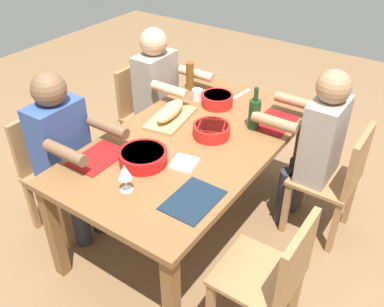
{
  "coord_description": "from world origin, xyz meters",
  "views": [
    {
      "loc": [
        -1.85,
        -1.27,
        2.16
      ],
      "look_at": [
        0.0,
        0.0,
        0.63
      ],
      "focal_mm": 39.19,
      "sensor_mm": 36.0,
      "label": 1
    }
  ],
  "objects_px": {
    "diner_far_left": "(65,148)",
    "diner_near_right": "(316,141)",
    "bread_loaf": "(170,111)",
    "wine_bottle": "(254,113)",
    "chair_near_left": "(273,276)",
    "serving_bowl_salad": "(143,156)",
    "chair_near_right": "(337,177)",
    "chair_far_left": "(52,166)",
    "wine_glass": "(125,173)",
    "napkin_stack": "(184,163)",
    "chair_far_right": "(144,110)",
    "cutting_board": "(171,118)",
    "beer_bottle": "(190,77)",
    "dining_table": "(192,150)",
    "serving_bowl_greens": "(211,130)",
    "serving_bowl_fruit": "(217,99)",
    "cup_far_right": "(197,95)",
    "diner_far_right": "(160,92)"
  },
  "relations": [
    {
      "from": "diner_far_left",
      "to": "serving_bowl_greens",
      "type": "relative_size",
      "value": 5.03
    },
    {
      "from": "serving_bowl_salad",
      "to": "dining_table",
      "type": "bearing_deg",
      "value": -13.5
    },
    {
      "from": "chair_far_right",
      "to": "napkin_stack",
      "type": "xyz_separation_m",
      "value": [
        -0.74,
        -0.94,
        0.27
      ]
    },
    {
      "from": "chair_near_left",
      "to": "serving_bowl_greens",
      "type": "distance_m",
      "value": 0.99
    },
    {
      "from": "serving_bowl_greens",
      "to": "bread_loaf",
      "type": "distance_m",
      "value": 0.34
    },
    {
      "from": "diner_far_right",
      "to": "beer_bottle",
      "type": "height_order",
      "value": "diner_far_right"
    },
    {
      "from": "serving_bowl_salad",
      "to": "diner_near_right",
      "type": "bearing_deg",
      "value": -40.33
    },
    {
      "from": "diner_far_left",
      "to": "diner_near_right",
      "type": "bearing_deg",
      "value": -52.69
    },
    {
      "from": "wine_bottle",
      "to": "chair_near_left",
      "type": "bearing_deg",
      "value": -145.61
    },
    {
      "from": "chair_near_left",
      "to": "chair_far_right",
      "type": "xyz_separation_m",
      "value": [
        0.97,
        1.64,
        0.0
      ]
    },
    {
      "from": "beer_bottle",
      "to": "cutting_board",
      "type": "bearing_deg",
      "value": -161.3
    },
    {
      "from": "diner_far_left",
      "to": "wine_glass",
      "type": "relative_size",
      "value": 7.23
    },
    {
      "from": "bread_loaf",
      "to": "wine_bottle",
      "type": "bearing_deg",
      "value": -66.91
    },
    {
      "from": "chair_far_right",
      "to": "dining_table",
      "type": "bearing_deg",
      "value": -120.62
    },
    {
      "from": "dining_table",
      "to": "beer_bottle",
      "type": "distance_m",
      "value": 0.74
    },
    {
      "from": "wine_glass",
      "to": "serving_bowl_greens",
      "type": "bearing_deg",
      "value": -6.51
    },
    {
      "from": "napkin_stack",
      "to": "chair_far_right",
      "type": "bearing_deg",
      "value": 51.81
    },
    {
      "from": "wine_bottle",
      "to": "napkin_stack",
      "type": "distance_m",
      "value": 0.62
    },
    {
      "from": "bread_loaf",
      "to": "chair_near_left",
      "type": "bearing_deg",
      "value": -119.36
    },
    {
      "from": "diner_far_left",
      "to": "bread_loaf",
      "type": "distance_m",
      "value": 0.72
    },
    {
      "from": "chair_near_left",
      "to": "cutting_board",
      "type": "height_order",
      "value": "chair_near_left"
    },
    {
      "from": "diner_far_left",
      "to": "bread_loaf",
      "type": "bearing_deg",
      "value": -31.6
    },
    {
      "from": "wine_glass",
      "to": "chair_far_left",
      "type": "bearing_deg",
      "value": 81.03
    },
    {
      "from": "diner_near_right",
      "to": "diner_far_left",
      "type": "height_order",
      "value": "same"
    },
    {
      "from": "cutting_board",
      "to": "wine_glass",
      "type": "relative_size",
      "value": 2.41
    },
    {
      "from": "chair_near_left",
      "to": "serving_bowl_salad",
      "type": "xyz_separation_m",
      "value": [
        0.12,
        0.91,
        0.3
      ]
    },
    {
      "from": "chair_near_left",
      "to": "serving_bowl_salad",
      "type": "height_order",
      "value": "chair_near_left"
    },
    {
      "from": "beer_bottle",
      "to": "diner_near_right",
      "type": "bearing_deg",
      "value": -94.99
    },
    {
      "from": "bread_loaf",
      "to": "wine_glass",
      "type": "height_order",
      "value": "wine_glass"
    },
    {
      "from": "cutting_board",
      "to": "beer_bottle",
      "type": "height_order",
      "value": "beer_bottle"
    },
    {
      "from": "diner_far_right",
      "to": "napkin_stack",
      "type": "xyz_separation_m",
      "value": [
        -0.74,
        -0.76,
        0.05
      ]
    },
    {
      "from": "wine_bottle",
      "to": "cup_far_right",
      "type": "relative_size",
      "value": 3.67
    },
    {
      "from": "chair_near_left",
      "to": "chair_near_right",
      "type": "distance_m",
      "value": 0.97
    },
    {
      "from": "cutting_board",
      "to": "wine_glass",
      "type": "xyz_separation_m",
      "value": [
        -0.74,
        -0.26,
        0.11
      ]
    },
    {
      "from": "bread_loaf",
      "to": "wine_bottle",
      "type": "height_order",
      "value": "wine_bottle"
    },
    {
      "from": "serving_bowl_fruit",
      "to": "wine_bottle",
      "type": "distance_m",
      "value": 0.39
    },
    {
      "from": "chair_far_left",
      "to": "wine_glass",
      "type": "relative_size",
      "value": 5.12
    },
    {
      "from": "wine_bottle",
      "to": "chair_near_right",
      "type": "bearing_deg",
      "value": -75.92
    },
    {
      "from": "diner_far_left",
      "to": "serving_bowl_fruit",
      "type": "relative_size",
      "value": 5.36
    },
    {
      "from": "chair_near_left",
      "to": "wine_bottle",
      "type": "distance_m",
      "value": 1.07
    },
    {
      "from": "chair_far_left",
      "to": "bread_loaf",
      "type": "relative_size",
      "value": 2.66
    },
    {
      "from": "chair_far_left",
      "to": "cup_far_right",
      "type": "xyz_separation_m",
      "value": [
        0.96,
        -0.54,
        0.3
      ]
    },
    {
      "from": "diner_far_left",
      "to": "serving_bowl_fruit",
      "type": "distance_m",
      "value": 1.1
    },
    {
      "from": "cutting_board",
      "to": "wine_glass",
      "type": "distance_m",
      "value": 0.79
    },
    {
      "from": "chair_far_right",
      "to": "bread_loaf",
      "type": "xyz_separation_m",
      "value": [
        -0.36,
        -0.56,
        0.32
      ]
    },
    {
      "from": "diner_far_right",
      "to": "cup_far_right",
      "type": "relative_size",
      "value": 15.18
    },
    {
      "from": "chair_near_right",
      "to": "diner_far_left",
      "type": "xyz_separation_m",
      "value": [
        -0.97,
        1.46,
        0.21
      ]
    },
    {
      "from": "serving_bowl_salad",
      "to": "wine_bottle",
      "type": "height_order",
      "value": "wine_bottle"
    },
    {
      "from": "cutting_board",
      "to": "napkin_stack",
      "type": "distance_m",
      "value": 0.54
    },
    {
      "from": "wine_bottle",
      "to": "chair_far_left",
      "type": "bearing_deg",
      "value": 127.68
    }
  ]
}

